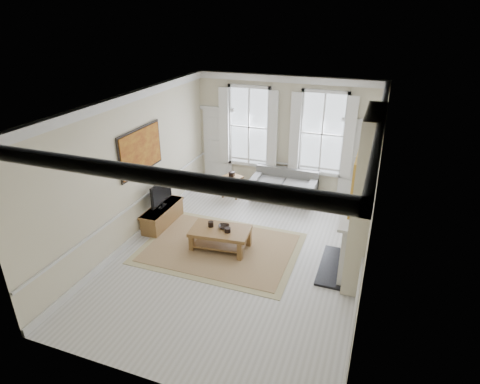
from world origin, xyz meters
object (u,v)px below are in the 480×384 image
at_px(side_table, 232,180).
at_px(tv_stand, 163,216).
at_px(sofa, 284,188).
at_px(coffee_table, 220,233).

relative_size(side_table, tv_stand, 0.47).
distance_m(sofa, coffee_table, 3.12).
xyz_separation_m(sofa, side_table, (-1.48, -0.30, 0.14)).
xyz_separation_m(coffee_table, tv_stand, (-1.81, 0.54, -0.17)).
bearing_deg(tv_stand, sofa, 44.85).
height_order(coffee_table, tv_stand, coffee_table).
bearing_deg(coffee_table, side_table, 99.96).
bearing_deg(sofa, coffee_table, -103.10).
bearing_deg(sofa, tv_stand, -135.15).
bearing_deg(coffee_table, sofa, 71.06).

